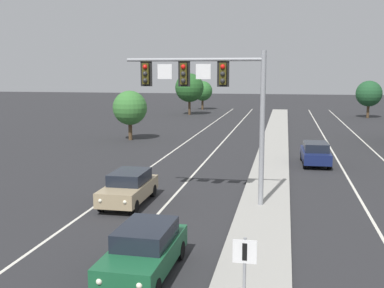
{
  "coord_description": "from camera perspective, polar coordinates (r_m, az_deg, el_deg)",
  "views": [
    {
      "loc": [
        0.84,
        -6.77,
        6.41
      ],
      "look_at": [
        -3.2,
        13.71,
        3.2
      ],
      "focal_mm": 44.32,
      "sensor_mm": 36.0,
      "label": 1
    }
  ],
  "objects": [
    {
      "name": "lane_stripe_receding_center",
      "position": [
        32.64,
        17.75,
        -3.0
      ],
      "size": [
        0.14,
        100.0,
        0.01
      ],
      "primitive_type": "cube",
      "color": "silver",
      "rests_on": "ground"
    },
    {
      "name": "median_sign_post",
      "position": [
        12.24,
        6.33,
        -14.53
      ],
      "size": [
        0.6,
        0.1,
        2.2
      ],
      "color": "gray",
      "rests_on": "median_island"
    },
    {
      "name": "tree_far_left_b",
      "position": [
        80.18,
        1.28,
        6.39
      ],
      "size": [
        3.32,
        3.32,
        4.8
      ],
      "color": "#4C3823",
      "rests_on": "ground"
    },
    {
      "name": "edge_stripe_left",
      "position": [
        33.6,
        -4.31,
        -2.27
      ],
      "size": [
        0.14,
        100.0,
        0.01
      ],
      "primitive_type": "cube",
      "color": "silver",
      "rests_on": "ground"
    },
    {
      "name": "tree_far_left_a",
      "position": [
        70.43,
        -0.31,
        6.78
      ],
      "size": [
        4.24,
        4.24,
        6.13
      ],
      "color": "#4C3823",
      "rests_on": "ground"
    },
    {
      "name": "tree_far_right_c",
      "position": [
        70.02,
        20.52,
        5.69
      ],
      "size": [
        3.55,
        3.55,
        5.14
      ],
      "color": "#4C3823",
      "rests_on": "ground"
    },
    {
      "name": "car_oncoming_green",
      "position": [
        15.42,
        -5.73,
        -12.57
      ],
      "size": [
        1.89,
        4.5,
        1.58
      ],
      "color": "#195633",
      "rests_on": "ground"
    },
    {
      "name": "median_island",
      "position": [
        25.59,
        8.97,
        -5.7
      ],
      "size": [
        2.4,
        110.0,
        0.15
      ],
      "primitive_type": "cube",
      "color": "#9E9B93",
      "rests_on": "ground"
    },
    {
      "name": "tree_far_left_c",
      "position": [
        44.72,
        -7.49,
        4.32
      ],
      "size": [
        3.21,
        3.21,
        4.64
      ],
      "color": "#4C3823",
      "rests_on": "ground"
    },
    {
      "name": "car_receding_navy",
      "position": [
        33.8,
        14.63,
        -1.06
      ],
      "size": [
        1.92,
        4.51,
        1.58
      ],
      "color": "#141E4C",
      "rests_on": "ground"
    },
    {
      "name": "overhead_signal_mast",
      "position": [
        22.27,
        2.6,
        6.32
      ],
      "size": [
        6.6,
        0.44,
        7.2
      ],
      "color": "gray",
      "rests_on": "median_island"
    },
    {
      "name": "lane_stripe_oncoming_center",
      "position": [
        32.88,
        1.25,
        -2.49
      ],
      "size": [
        0.14,
        100.0,
        0.01
      ],
      "primitive_type": "cube",
      "color": "silver",
      "rests_on": "ground"
    },
    {
      "name": "car_oncoming_tan",
      "position": [
        23.38,
        -7.61,
        -5.17
      ],
      "size": [
        1.82,
        4.47,
        1.58
      ],
      "color": "tan",
      "rests_on": "ground"
    }
  ]
}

